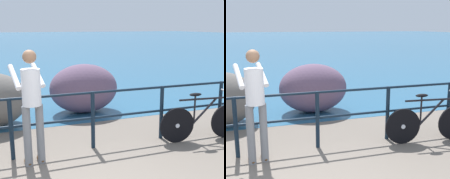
% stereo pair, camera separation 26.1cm
% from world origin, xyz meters
% --- Properties ---
extents(ground_plane, '(120.00, 120.00, 0.10)m').
position_xyz_m(ground_plane, '(0.00, 20.00, -0.05)').
color(ground_plane, '#6B6056').
extents(sea_surface, '(120.00, 90.00, 0.01)m').
position_xyz_m(sea_surface, '(0.00, 48.39, 0.00)').
color(sea_surface, '#285B7F').
rests_on(sea_surface, ground_plane).
extents(promenade_railing, '(9.52, 0.07, 1.02)m').
position_xyz_m(promenade_railing, '(-0.00, 2.04, 0.64)').
color(promenade_railing, black).
rests_on(promenade_railing, ground_plane).
extents(bicycle, '(1.69, 0.48, 0.92)m').
position_xyz_m(bicycle, '(2.86, 1.67, 0.46)').
color(bicycle, black).
rests_on(bicycle, ground_plane).
extents(person_at_railing, '(0.53, 0.67, 1.78)m').
position_xyz_m(person_at_railing, '(-0.36, 1.76, 0.99)').
color(person_at_railing, slate).
rests_on(person_at_railing, ground_plane).
extents(breakwater_boulder_right, '(1.69, 1.28, 1.20)m').
position_xyz_m(breakwater_boulder_right, '(1.11, 4.27, 0.60)').
color(breakwater_boulder_right, '#654C64').
rests_on(breakwater_boulder_right, ground).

